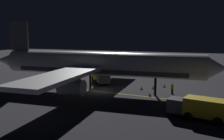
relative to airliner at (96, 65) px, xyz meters
name	(u,v)px	position (x,y,z in m)	size (l,w,h in m)	color
ground_plane	(100,92)	(-0.03, 0.61, -4.30)	(180.00, 180.00, 0.20)	#2F2F35
apron_guide_stripe	(123,94)	(0.50, 4.61, -4.20)	(0.24, 25.32, 0.01)	gold
airliner	(96,65)	(0.00, 0.00, 0.00)	(36.01, 37.93, 11.07)	white
baggage_truck	(199,108)	(8.54, 15.65, -2.99)	(3.39, 6.31, 2.33)	gold
catering_truck	(100,76)	(-6.42, -2.05, -2.94)	(6.05, 5.23, 2.47)	gold
ground_crew_worker	(172,88)	(-2.29, 11.48, -3.32)	(0.40, 0.40, 1.74)	black
traffic_cone_near_left	(142,88)	(-3.52, 6.44, -3.95)	(0.50, 0.50, 0.55)	#EA590F
traffic_cone_near_right	(164,86)	(-6.84, 9.59, -3.95)	(0.50, 0.50, 0.55)	#EA590F
traffic_cone_under_wing	(150,94)	(0.32, 8.63, -3.95)	(0.50, 0.50, 0.55)	#EA590F
traffic_cone_far	(153,87)	(-4.81, 8.06, -3.95)	(0.50, 0.50, 0.55)	#EA590F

